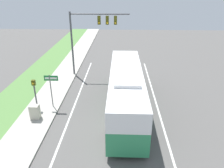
{
  "coord_description": "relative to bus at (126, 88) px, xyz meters",
  "views": [
    {
      "loc": [
        0.32,
        -13.09,
        9.52
      ],
      "look_at": [
        -0.34,
        4.01,
        1.84
      ],
      "focal_mm": 35.0,
      "sensor_mm": 36.0,
      "label": 1
    }
  ],
  "objects": [
    {
      "name": "ground_plane",
      "position": [
        -0.84,
        -2.99,
        -1.95
      ],
      "size": [
        80.0,
        80.0,
        0.0
      ],
      "primitive_type": "plane",
      "color": "#565451"
    },
    {
      "name": "sidewalk",
      "position": [
        -7.04,
        -2.99,
        -1.89
      ],
      "size": [
        2.8,
        80.0,
        0.12
      ],
      "color": "#ADA89E",
      "rests_on": "ground_plane"
    },
    {
      "name": "lane_divider_near",
      "position": [
        -4.44,
        -2.99,
        -1.95
      ],
      "size": [
        0.14,
        30.0,
        0.01
      ],
      "color": "silver",
      "rests_on": "ground_plane"
    },
    {
      "name": "lane_divider_far",
      "position": [
        2.76,
        -2.99,
        -1.95
      ],
      "size": [
        0.14,
        30.0,
        0.01
      ],
      "color": "silver",
      "rests_on": "ground_plane"
    },
    {
      "name": "bus",
      "position": [
        0.0,
        0.0,
        0.0
      ],
      "size": [
        2.74,
        12.36,
        3.59
      ],
      "color": "#2D8956",
      "rests_on": "ground_plane"
    },
    {
      "name": "signal_gantry",
      "position": [
        -3.77,
        7.69,
        3.25
      ],
      "size": [
        6.42,
        0.41,
        7.11
      ],
      "color": "#4C4C51",
      "rests_on": "ground_plane"
    },
    {
      "name": "pedestrian_signal",
      "position": [
        -7.49,
        -0.22,
        -0.14
      ],
      "size": [
        0.28,
        0.34,
        2.62
      ],
      "color": "#4C4C51",
      "rests_on": "ground_plane"
    },
    {
      "name": "street_sign",
      "position": [
        -6.16,
        0.05,
        0.11
      ],
      "size": [
        1.16,
        0.08,
        2.98
      ],
      "color": "#4C4C51",
      "rests_on": "ground_plane"
    },
    {
      "name": "utility_cabinet",
      "position": [
        -7.01,
        -1.89,
        -1.27
      ],
      "size": [
        0.7,
        0.53,
        1.13
      ],
      "color": "#B7B29E",
      "rests_on": "sidewalk"
    }
  ]
}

